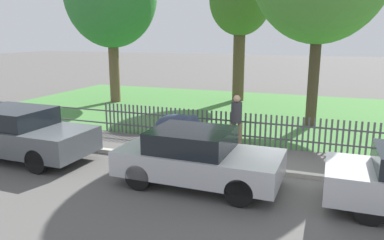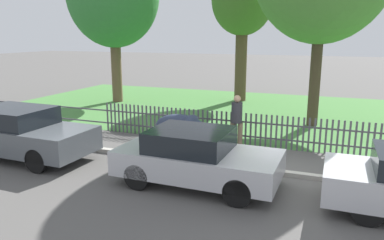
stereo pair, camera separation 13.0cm
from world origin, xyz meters
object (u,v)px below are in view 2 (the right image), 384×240
object	(u,v)px
parked_car_black_saloon	(196,157)
pedestrian_near_fence	(237,118)
covered_motorcycle	(181,127)
tree_behind_motorcycle	(243,2)
parked_car_silver_hatchback	(19,132)

from	to	relation	value
parked_car_black_saloon	pedestrian_near_fence	distance (m)	3.36
parked_car_black_saloon	covered_motorcycle	world-z (taller)	parked_car_black_saloon
covered_motorcycle	tree_behind_motorcycle	size ratio (longest dim) A/B	0.25
tree_behind_motorcycle	pedestrian_near_fence	world-z (taller)	tree_behind_motorcycle
parked_car_silver_hatchback	pedestrian_near_fence	distance (m)	6.70
parked_car_silver_hatchback	tree_behind_motorcycle	xyz separation A→B (m)	(3.78, 12.10, 4.56)
pedestrian_near_fence	tree_behind_motorcycle	bearing A→B (deg)	90.95
pedestrian_near_fence	covered_motorcycle	bearing A→B (deg)	-178.80
parked_car_silver_hatchback	tree_behind_motorcycle	size ratio (longest dim) A/B	0.62
parked_car_black_saloon	covered_motorcycle	bearing A→B (deg)	119.84
parked_car_black_saloon	tree_behind_motorcycle	distance (m)	13.16
parked_car_silver_hatchback	pedestrian_near_fence	world-z (taller)	pedestrian_near_fence
parked_car_black_saloon	covered_motorcycle	size ratio (longest dim) A/B	2.16
parked_car_black_saloon	pedestrian_near_fence	bearing A→B (deg)	88.33
covered_motorcycle	tree_behind_motorcycle	xyz separation A→B (m)	(-0.29, 9.24, 4.69)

